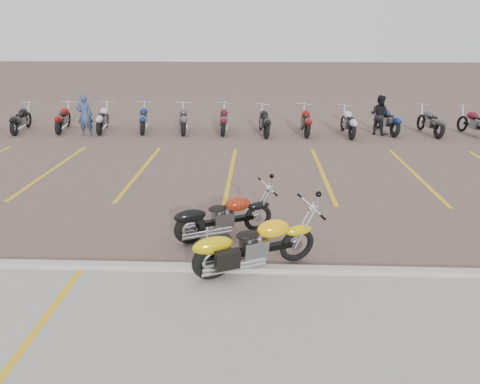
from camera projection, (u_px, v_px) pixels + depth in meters
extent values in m
plane|color=brown|center=(220.00, 226.00, 10.13)|extent=(100.00, 100.00, 0.00)
cube|color=#9E9B93|center=(191.00, 369.00, 5.89)|extent=(60.00, 5.00, 0.01)
cube|color=#ADAAA3|center=(211.00, 268.00, 8.22)|extent=(60.00, 0.18, 0.12)
cube|color=gold|center=(12.00, 364.00, 5.97)|extent=(0.12, 5.00, 0.00)
torus|color=black|center=(296.00, 245.00, 8.48)|extent=(0.66, 0.38, 0.68)
torus|color=black|center=(211.00, 261.00, 7.91)|extent=(0.73, 0.46, 0.72)
cube|color=black|center=(255.00, 250.00, 8.17)|extent=(1.28, 0.67, 0.10)
cube|color=slate|center=(252.00, 247.00, 8.13)|extent=(0.53, 0.46, 0.35)
ellipsoid|color=#FFB30D|center=(270.00, 227.00, 8.15)|extent=(0.69, 0.55, 0.31)
ellipsoid|color=black|center=(245.00, 234.00, 8.00)|extent=(0.48, 0.41, 0.12)
torus|color=black|center=(257.00, 218.00, 9.76)|extent=(0.60, 0.35, 0.61)
torus|color=black|center=(190.00, 229.00, 9.23)|extent=(0.66, 0.42, 0.65)
cube|color=black|center=(224.00, 221.00, 9.48)|extent=(1.16, 0.61, 0.09)
cube|color=slate|center=(222.00, 219.00, 9.44)|extent=(0.48, 0.42, 0.32)
ellipsoid|color=black|center=(236.00, 203.00, 9.46)|extent=(0.62, 0.50, 0.28)
ellipsoid|color=black|center=(216.00, 208.00, 9.31)|extent=(0.44, 0.38, 0.11)
imported|color=navy|center=(85.00, 115.00, 18.30)|extent=(0.68, 0.56, 1.60)
imported|color=black|center=(379.00, 115.00, 18.46)|extent=(0.96, 0.94, 1.56)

